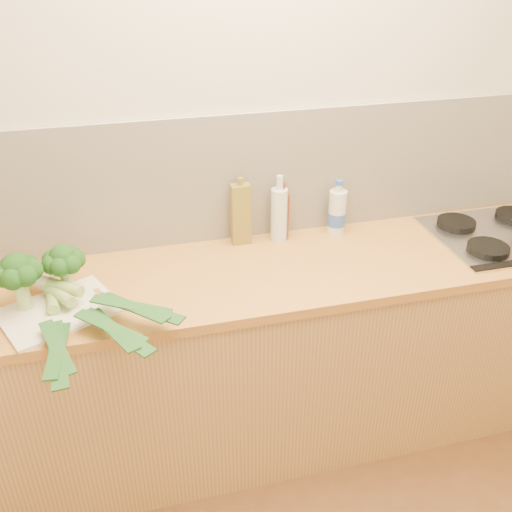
{
  "coord_description": "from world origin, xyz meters",
  "views": [
    {
      "loc": [
        -0.57,
        -0.66,
        2.07
      ],
      "look_at": [
        -0.11,
        1.1,
        1.02
      ],
      "focal_mm": 40.0,
      "sensor_mm": 36.0,
      "label": 1
    }
  ],
  "objects": [
    {
      "name": "room_shell",
      "position": [
        0.0,
        1.49,
        1.17
      ],
      "size": [
        3.5,
        3.5,
        3.5
      ],
      "color": "beige",
      "rests_on": "ground"
    },
    {
      "name": "counter",
      "position": [
        0.0,
        1.2,
        0.45
      ],
      "size": [
        3.2,
        0.62,
        0.9
      ],
      "color": "tan",
      "rests_on": "ground"
    },
    {
      "name": "gas_hob",
      "position": [
        1.02,
        1.2,
        0.91
      ],
      "size": [
        0.58,
        0.5,
        0.04
      ],
      "color": "silver",
      "rests_on": "counter"
    },
    {
      "name": "chopping_board",
      "position": [
        -0.83,
        1.09,
        0.91
      ],
      "size": [
        0.46,
        0.41,
        0.01
      ],
      "primitive_type": "cube",
      "rotation": [
        0.0,
        0.0,
        0.43
      ],
      "color": "white",
      "rests_on": "counter"
    },
    {
      "name": "broccoli_left",
      "position": [
        -0.94,
        1.13,
        1.06
      ],
      "size": [
        0.17,
        0.17,
        0.22
      ],
      "color": "#A2C673",
      "rests_on": "chopping_board"
    },
    {
      "name": "broccoli_right",
      "position": [
        -0.8,
        1.2,
        1.04
      ],
      "size": [
        0.15,
        0.15,
        0.19
      ],
      "color": "#A2C673",
      "rests_on": "chopping_board"
    },
    {
      "name": "leek_front",
      "position": [
        -0.84,
        1.06,
        0.93
      ],
      "size": [
        0.13,
        0.68,
        0.04
      ],
      "rotation": [
        0.0,
        0.0,
        0.09
      ],
      "color": "white",
      "rests_on": "chopping_board"
    },
    {
      "name": "leek_mid",
      "position": [
        -0.78,
        1.07,
        0.95
      ],
      "size": [
        0.44,
        0.61,
        0.04
      ],
      "rotation": [
        0.0,
        0.0,
        0.6
      ],
      "color": "white",
      "rests_on": "chopping_board"
    },
    {
      "name": "leek_back",
      "position": [
        -0.74,
        1.09,
        0.97
      ],
      "size": [
        0.54,
        0.45,
        0.04
      ],
      "rotation": [
        0.0,
        0.0,
        0.89
      ],
      "color": "white",
      "rests_on": "chopping_board"
    },
    {
      "name": "oil_tin",
      "position": [
        -0.09,
        1.43,
        1.04
      ],
      "size": [
        0.08,
        0.05,
        0.3
      ],
      "color": "olive",
      "rests_on": "counter"
    },
    {
      "name": "glass_bottle",
      "position": [
        0.07,
        1.42,
        1.02
      ],
      "size": [
        0.07,
        0.07,
        0.29
      ],
      "color": "silver",
      "rests_on": "counter"
    },
    {
      "name": "amber_bottle",
      "position": [
        0.09,
        1.43,
        1.01
      ],
      "size": [
        0.06,
        0.06,
        0.26
      ],
      "color": "#622812",
      "rests_on": "counter"
    },
    {
      "name": "water_bottle",
      "position": [
        0.33,
        1.41,
        0.99
      ],
      "size": [
        0.08,
        0.08,
        0.23
      ],
      "color": "silver",
      "rests_on": "counter"
    }
  ]
}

